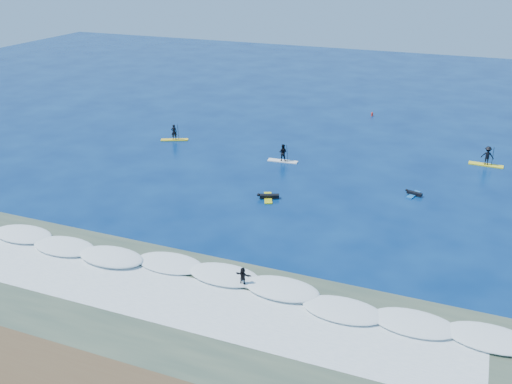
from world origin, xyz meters
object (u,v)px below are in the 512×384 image
at_px(prone_paddler_near, 268,197).
at_px(prone_paddler_far, 414,194).
at_px(wave_surfer, 243,277).
at_px(sup_paddler_left, 174,135).
at_px(sup_paddler_right, 487,157).
at_px(sup_paddler_center, 283,154).
at_px(marker_buoy, 372,114).

bearing_deg(prone_paddler_near, prone_paddler_far, -87.43).
bearing_deg(prone_paddler_far, wave_surfer, 173.87).
xyz_separation_m(sup_paddler_left, prone_paddler_far, (26.31, -5.48, -0.51)).
xyz_separation_m(sup_paddler_right, prone_paddler_far, (-5.51, -9.98, -0.73)).
bearing_deg(wave_surfer, sup_paddler_center, 105.02).
height_order(prone_paddler_far, wave_surfer, wave_surfer).
distance_m(sup_paddler_left, prone_paddler_near, 18.53).
height_order(sup_paddler_left, sup_paddler_center, sup_paddler_center).
distance_m(sup_paddler_right, prone_paddler_near, 22.67).
bearing_deg(sup_paddler_left, prone_paddler_far, -36.32).
height_order(prone_paddler_near, wave_surfer, wave_surfer).
relative_size(prone_paddler_near, marker_buoy, 4.06).
height_order(wave_surfer, marker_buoy, wave_surfer).
xyz_separation_m(prone_paddler_near, marker_buoy, (3.03, 28.40, 0.09)).
height_order(sup_paddler_left, wave_surfer, sup_paddler_left).
bearing_deg(prone_paddler_near, marker_buoy, -28.70).
xyz_separation_m(prone_paddler_near, prone_paddler_far, (11.24, 5.29, -0.03)).
height_order(sup_paddler_center, marker_buoy, sup_paddler_center).
distance_m(prone_paddler_far, wave_surfer, 20.14).
xyz_separation_m(sup_paddler_center, wave_surfer, (5.23, -22.12, -0.06)).
height_order(prone_paddler_near, prone_paddler_far, prone_paddler_near).
bearing_deg(prone_paddler_far, sup_paddler_right, -12.00).
height_order(sup_paddler_right, marker_buoy, sup_paddler_right).
xyz_separation_m(sup_paddler_left, prone_paddler_near, (15.07, -10.77, -0.48)).
relative_size(sup_paddler_left, marker_buoy, 5.01).
relative_size(prone_paddler_far, wave_surfer, 1.15).
xyz_separation_m(sup_paddler_center, marker_buoy, (4.89, 19.53, -0.52)).
height_order(sup_paddler_center, prone_paddler_far, sup_paddler_center).
relative_size(sup_paddler_center, prone_paddler_near, 1.24).
relative_size(sup_paddler_center, sup_paddler_right, 0.94).
height_order(sup_paddler_right, prone_paddler_far, sup_paddler_right).
distance_m(wave_surfer, marker_buoy, 41.65).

